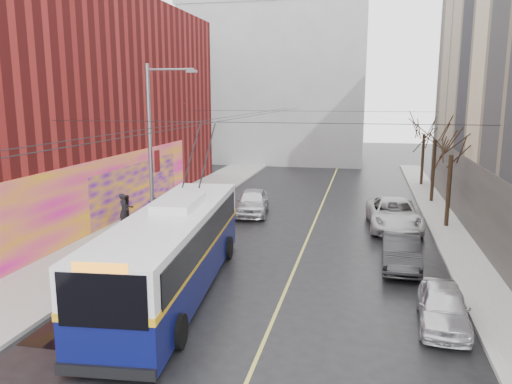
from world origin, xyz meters
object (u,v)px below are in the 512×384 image
streetlight_pole (153,148)px  trolleybus (173,250)px  tree_mid (436,128)px  tree_far (425,124)px  parked_car_b (401,251)px  parked_car_c (394,214)px  pedestrian_a (124,210)px  tree_near (452,141)px  pedestrian_b (128,209)px  parked_car_a (443,306)px  following_car (252,202)px  pedestrian_c (155,215)px

streetlight_pole → trolleybus: bearing=-61.2°
streetlight_pole → tree_mid: bearing=40.7°
tree_far → parked_car_b: (-2.98, -21.46, -4.40)m
parked_car_c → pedestrian_a: pedestrian_a is taller
tree_near → tree_far: bearing=90.0°
tree_mid → pedestrian_b: 21.25m
trolleybus → parked_car_b: 9.99m
trolleybus → parked_car_a: 9.76m
tree_far → pedestrian_a: bearing=-134.8°
tree_near → streetlight_pole: bearing=-158.4°
streetlight_pole → parked_car_a: bearing=-28.4°
tree_mid → following_car: (-11.60, -6.04, -4.45)m
pedestrian_b → pedestrian_c: 2.82m
pedestrian_a → pedestrian_b: pedestrian_a is taller
tree_near → tree_far: 14.00m
tree_near → parked_car_c: (-2.97, -0.73, -4.14)m
following_car → pedestrian_b: (-6.50, -4.23, 0.16)m
streetlight_pole → trolleybus: 7.84m
following_car → parked_car_a: bearing=-62.4°
tree_near → parked_car_a: (-2.00, -13.10, -4.31)m
tree_near → trolleybus: bearing=-133.5°
parked_car_a → pedestrian_b: bearing=152.0°
streetlight_pole → following_car: streetlight_pole is taller
tree_near → following_car: tree_near is taller
trolleybus → parked_car_c: 14.50m
parked_car_a → pedestrian_b: pedestrian_b is taller
tree_mid → parked_car_a: 20.71m
following_car → pedestrian_b: size_ratio=2.89×
streetlight_pole → pedestrian_b: bearing=137.4°
tree_mid → tree_far: bearing=90.0°
pedestrian_c → following_car: bearing=-97.2°
tree_near → parked_car_b: bearing=-111.8°
parked_car_c → pedestrian_b: pedestrian_b is taller
parked_car_c → tree_near: bearing=9.8°
tree_near → pedestrian_c: tree_near is taller
streetlight_pole → pedestrian_c: (-0.57, 1.24, -3.76)m
tree_mid → parked_car_b: 15.44m
tree_mid → tree_near: bearing=-90.0°
parked_car_c → tree_far: bearing=74.7°
streetlight_pole → parked_car_a: 15.51m
streetlight_pole → tree_near: size_ratio=1.41×
parked_car_c → following_car: bearing=165.0°
parked_car_b → pedestrian_c: bearing=169.0°
parked_car_a → pedestrian_a: (-15.93, 9.02, 0.42)m
tree_far → parked_car_c: tree_far is taller
tree_mid → pedestrian_a: 21.48m
following_car → pedestrian_c: 7.04m
pedestrian_b → pedestrian_a: bearing=-138.1°
tree_mid → trolleybus: 22.83m
parked_car_b → pedestrian_b: (-15.11, 4.19, 0.23)m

